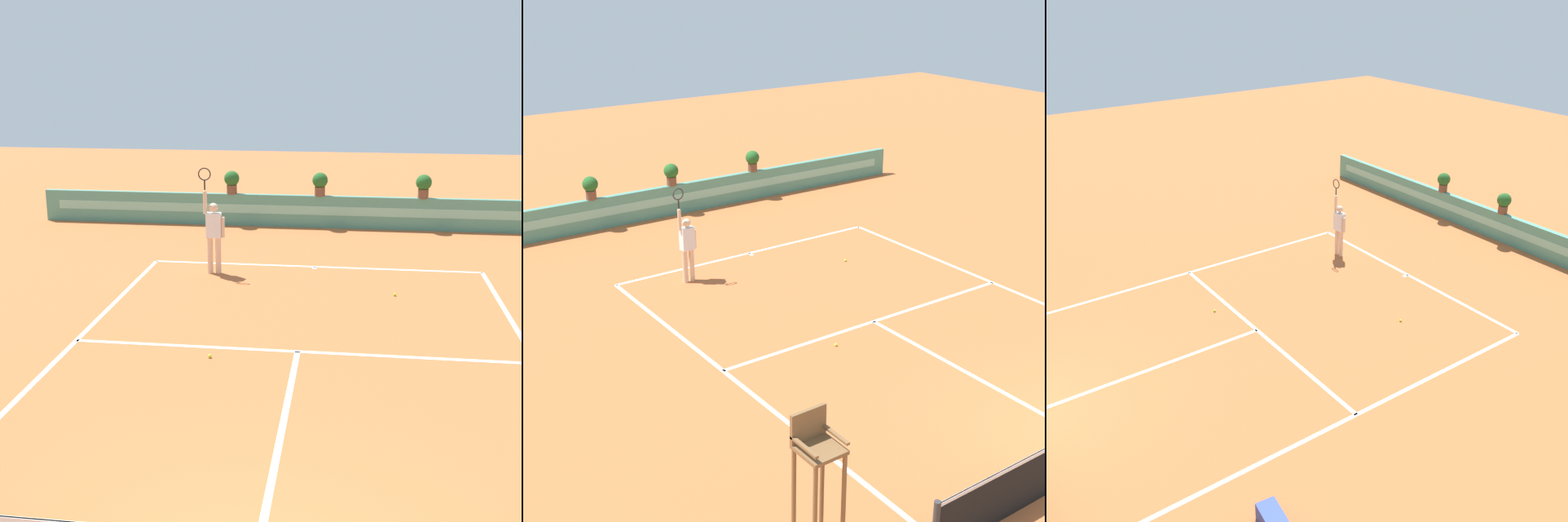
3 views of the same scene
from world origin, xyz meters
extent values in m
plane|color=#BC6033|center=(0.00, 6.00, 0.00)|extent=(60.00, 60.00, 0.00)
cube|color=white|center=(0.00, 11.89, 0.00)|extent=(8.22, 0.10, 0.01)
cube|color=white|center=(0.00, 6.40, 0.00)|extent=(8.22, 0.10, 0.01)
cube|color=white|center=(0.00, 3.20, 0.00)|extent=(0.10, 6.40, 0.01)
cube|color=white|center=(-4.11, 5.95, 0.00)|extent=(0.10, 11.89, 0.01)
cube|color=white|center=(0.00, 11.79, 0.00)|extent=(0.10, 0.20, 0.01)
cube|color=#4C8E7A|center=(0.00, 16.39, 0.50)|extent=(18.00, 0.20, 1.00)
cube|color=#7ABCA8|center=(0.00, 16.29, 0.55)|extent=(17.10, 0.01, 0.28)
cylinder|color=beige|center=(-2.31, 11.04, 0.45)|extent=(0.14, 0.14, 0.90)
cylinder|color=beige|center=(-2.51, 11.03, 0.45)|extent=(0.14, 0.14, 0.90)
cube|color=white|center=(-2.41, 11.04, 1.20)|extent=(0.37, 0.24, 0.60)
sphere|color=beige|center=(-2.41, 11.04, 1.63)|extent=(0.22, 0.22, 0.22)
cylinder|color=beige|center=(-2.61, 11.03, 1.75)|extent=(0.09, 0.09, 0.55)
cylinder|color=black|center=(-2.61, 11.03, 2.17)|extent=(0.04, 0.04, 0.24)
torus|color=#262626|center=(-2.61, 11.03, 2.43)|extent=(0.31, 0.05, 0.31)
cylinder|color=beige|center=(-2.19, 11.05, 1.15)|extent=(0.09, 0.09, 0.50)
sphere|color=#CCE033|center=(1.88, 9.80, 0.03)|extent=(0.07, 0.07, 0.07)
sphere|color=#CCE033|center=(-1.50, 5.93, 0.03)|extent=(0.07, 0.07, 0.07)
cylinder|color=brown|center=(3.02, 16.39, 1.14)|extent=(0.32, 0.32, 0.28)
sphere|color=#235B23|center=(3.02, 16.39, 1.48)|extent=(0.48, 0.48, 0.48)
cylinder|color=brown|center=(-2.88, 16.39, 1.14)|extent=(0.32, 0.32, 0.28)
sphere|color=#235B23|center=(-2.88, 16.39, 1.48)|extent=(0.48, 0.48, 0.48)
cylinder|color=brown|center=(-0.11, 16.39, 1.14)|extent=(0.32, 0.32, 0.28)
sphere|color=#235B23|center=(-0.11, 16.39, 1.48)|extent=(0.48, 0.48, 0.48)
camera|label=1|loc=(0.85, -5.23, 4.94)|focal=48.55mm
camera|label=2|loc=(-11.25, -6.12, 8.09)|focal=54.19mm
camera|label=3|loc=(11.76, -0.35, 8.63)|focal=41.47mm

